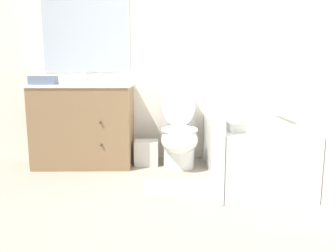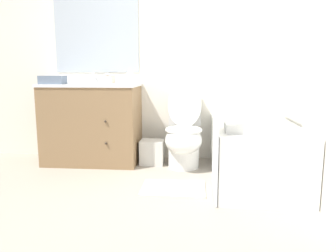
{
  "view_description": "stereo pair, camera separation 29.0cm",
  "coord_description": "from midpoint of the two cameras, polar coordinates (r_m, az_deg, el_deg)",
  "views": [
    {
      "loc": [
        0.09,
        -2.15,
        1.01
      ],
      "look_at": [
        0.12,
        0.71,
        0.52
      ],
      "focal_mm": 35.0,
      "sensor_mm": 36.0,
      "label": 1
    },
    {
      "loc": [
        0.38,
        -2.14,
        1.01
      ],
      "look_at": [
        0.12,
        0.71,
        0.52
      ],
      "focal_mm": 35.0,
      "sensor_mm": 36.0,
      "label": 2
    }
  ],
  "objects": [
    {
      "name": "ground_plane",
      "position": [
        2.38,
        -1.01,
        -15.43
      ],
      "size": [
        14.0,
        14.0,
        0.0
      ],
      "primitive_type": "plane",
      "color": "gray"
    },
    {
      "name": "soap_dispenser",
      "position": [
        3.56,
        -4.27,
        8.52
      ],
      "size": [
        0.06,
        0.06,
        0.16
      ],
      "color": "white",
      "rests_on": "vanity_cabinet"
    },
    {
      "name": "vanity_cabinet",
      "position": [
        3.65,
        -10.85,
        0.53
      ],
      "size": [
        1.03,
        0.57,
        0.87
      ],
      "color": "olive",
      "rests_on": "ground_plane"
    },
    {
      "name": "tissue_box",
      "position": [
        3.62,
        -8.26,
        8.06
      ],
      "size": [
        0.14,
        0.13,
        0.11
      ],
      "color": "beige",
      "rests_on": "vanity_cabinet"
    },
    {
      "name": "hand_towel_folded",
      "position": [
        3.57,
        -17.27,
        7.68
      ],
      "size": [
        0.25,
        0.16,
        0.09
      ],
      "color": "slate",
      "rests_on": "vanity_cabinet"
    },
    {
      "name": "bath_mat",
      "position": [
        2.87,
        3.9,
        -10.82
      ],
      "size": [
        0.54,
        0.39,
        0.02
      ],
      "color": "silver",
      "rests_on": "ground_plane"
    },
    {
      "name": "shower_curtain",
      "position": [
        2.63,
        11.75,
        9.37
      ],
      "size": [
        0.01,
        0.58,
        2.0
      ],
      "color": "white",
      "rests_on": "ground_plane"
    },
    {
      "name": "sink_faucet",
      "position": [
        3.78,
        -10.33,
        7.91
      ],
      "size": [
        0.14,
        0.12,
        0.12
      ],
      "color": "silver",
      "rests_on": "vanity_cabinet"
    },
    {
      "name": "bath_towel_folded",
      "position": [
        2.68,
        16.8,
        -0.3
      ],
      "size": [
        0.36,
        0.24,
        0.07
      ],
      "color": "white",
      "rests_on": "bathtub"
    },
    {
      "name": "wastebasket",
      "position": [
        3.57,
        -0.45,
        -4.61
      ],
      "size": [
        0.25,
        0.21,
        0.26
      ],
      "color": "silver",
      "rests_on": "ground_plane"
    },
    {
      "name": "bathtub",
      "position": [
        3.19,
        17.2,
        -4.22
      ],
      "size": [
        0.73,
        1.41,
        0.53
      ],
      "color": "white",
      "rests_on": "ground_plane"
    },
    {
      "name": "toilet",
      "position": [
        3.44,
        5.21,
        -1.72
      ],
      "size": [
        0.38,
        0.67,
        0.87
      ],
      "color": "white",
      "rests_on": "ground_plane"
    },
    {
      "name": "wall_right",
      "position": [
        3.14,
        25.8,
        13.08
      ],
      "size": [
        0.05,
        2.59,
        2.5
      ],
      "color": "white",
      "rests_on": "ground_plane"
    },
    {
      "name": "wall_back",
      "position": [
        3.77,
        1.49,
        13.29
      ],
      "size": [
        8.0,
        0.06,
        2.5
      ],
      "color": "white",
      "rests_on": "ground_plane"
    }
  ]
}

